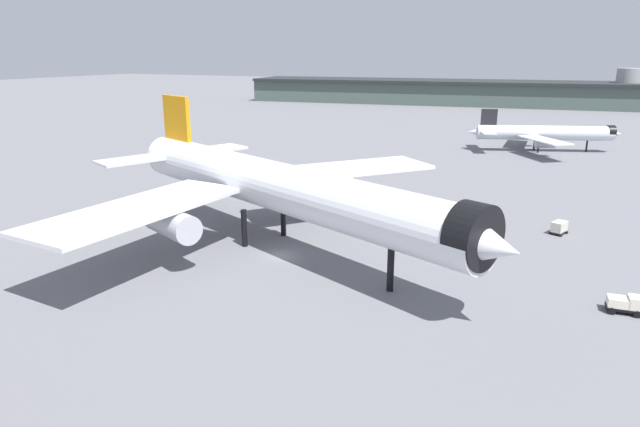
{
  "coord_description": "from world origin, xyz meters",
  "views": [
    {
      "loc": [
        32.64,
        -58.06,
        24.98
      ],
      "look_at": [
        5.64,
        -0.12,
        6.3
      ],
      "focal_mm": 31.24,
      "sensor_mm": 36.0,
      "label": 1
    }
  ],
  "objects_px": {
    "airliner_far_taxiway": "(544,133)",
    "airliner_near_gate": "(275,187)",
    "baggage_tug_wing": "(625,304)",
    "traffic_cone_wingtip": "(53,218)",
    "baggage_cart_trailing": "(559,227)"
  },
  "relations": [
    {
      "from": "baggage_cart_trailing",
      "to": "traffic_cone_wingtip",
      "type": "distance_m",
      "value": 75.42
    },
    {
      "from": "airliner_far_taxiway",
      "to": "traffic_cone_wingtip",
      "type": "distance_m",
      "value": 116.1
    },
    {
      "from": "airliner_near_gate",
      "to": "baggage_cart_trailing",
      "type": "xyz_separation_m",
      "value": [
        34.06,
        21.17,
        -7.08
      ]
    },
    {
      "from": "baggage_cart_trailing",
      "to": "traffic_cone_wingtip",
      "type": "xyz_separation_m",
      "value": [
        -71.0,
        -25.42,
        -0.69
      ]
    },
    {
      "from": "airliner_far_taxiway",
      "to": "baggage_cart_trailing",
      "type": "bearing_deg",
      "value": -103.66
    },
    {
      "from": "airliner_far_taxiway",
      "to": "airliner_near_gate",
      "type": "bearing_deg",
      "value": -125.58
    },
    {
      "from": "baggage_cart_trailing",
      "to": "baggage_tug_wing",
      "type": "bearing_deg",
      "value": -142.1
    },
    {
      "from": "airliner_near_gate",
      "to": "airliner_far_taxiway",
      "type": "xyz_separation_m",
      "value": [
        26.75,
        92.71,
        -3.31
      ]
    },
    {
      "from": "baggage_tug_wing",
      "to": "airliner_near_gate",
      "type": "bearing_deg",
      "value": 170.31
    },
    {
      "from": "baggage_tug_wing",
      "to": "airliner_far_taxiway",
      "type": "bearing_deg",
      "value": 92.96
    },
    {
      "from": "baggage_tug_wing",
      "to": "baggage_cart_trailing",
      "type": "bearing_deg",
      "value": 100.89
    },
    {
      "from": "baggage_cart_trailing",
      "to": "traffic_cone_wingtip",
      "type": "relative_size",
      "value": 4.95
    },
    {
      "from": "airliner_far_taxiway",
      "to": "baggage_tug_wing",
      "type": "relative_size",
      "value": 11.19
    },
    {
      "from": "baggage_tug_wing",
      "to": "traffic_cone_wingtip",
      "type": "xyz_separation_m",
      "value": [
        -78.14,
        -1.33,
        -0.69
      ]
    },
    {
      "from": "baggage_cart_trailing",
      "to": "traffic_cone_wingtip",
      "type": "height_order",
      "value": "baggage_cart_trailing"
    }
  ]
}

